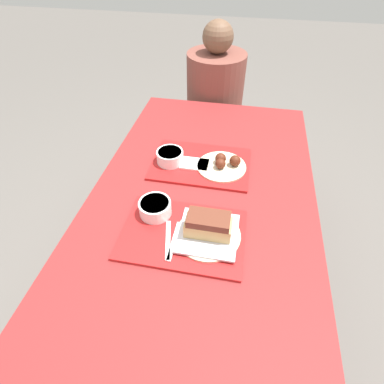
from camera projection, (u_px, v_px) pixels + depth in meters
ground_plane at (199, 287)px, 1.72m from camera, size 12.00×12.00×0.00m
picnic_table at (201, 212)px, 1.28m from camera, size 0.92×1.65×0.73m
picnic_bench_far at (224, 135)px, 2.21m from camera, size 0.87×0.28×0.43m
tray_near at (183, 234)px, 1.08m from camera, size 0.44×0.31×0.01m
tray_far at (201, 164)px, 1.37m from camera, size 0.44×0.31×0.01m
bowl_coleslaw_near at (155, 207)px, 1.12m from camera, size 0.12×0.12×0.06m
brisket_sandwich_plate at (208, 229)px, 1.04m from camera, size 0.23×0.23×0.10m
plastic_fork_near at (168, 240)px, 1.05m from camera, size 0.05×0.17×0.00m
plastic_knife_near at (174, 241)px, 1.04m from camera, size 0.02×0.17×0.00m
condiment_packet at (192, 219)px, 1.12m from camera, size 0.04×0.03×0.01m
bowl_coleslaw_far at (170, 156)px, 1.35m from camera, size 0.12×0.12×0.06m
wings_plate_far at (223, 164)px, 1.34m from camera, size 0.22×0.22×0.06m
napkin_far at (195, 164)px, 1.36m from camera, size 0.12×0.09×0.01m
person_seated_across at (215, 89)px, 1.99m from camera, size 0.37×0.37×0.70m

